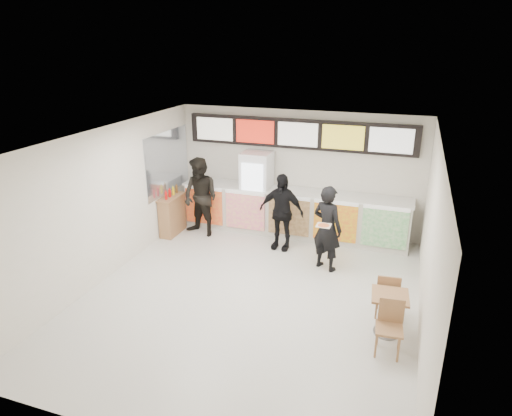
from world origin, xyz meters
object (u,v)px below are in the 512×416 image
at_px(customer_left, 201,197).
at_px(condiment_ledge, 172,215).
at_px(customer_mid, 281,212).
at_px(cafe_table, 389,307).
at_px(customer_main, 327,228).
at_px(drinks_fridge, 257,192).
at_px(service_counter, 293,213).

bearing_deg(customer_left, condiment_ledge, -150.63).
bearing_deg(customer_mid, cafe_table, -41.00).
xyz_separation_m(customer_main, customer_mid, (-1.17, 0.66, -0.02)).
relative_size(drinks_fridge, customer_main, 1.10).
height_order(customer_main, condiment_ledge, customer_main).
height_order(drinks_fridge, customer_mid, drinks_fridge).
bearing_deg(service_counter, customer_left, -161.36).
relative_size(service_counter, customer_mid, 3.12).
distance_m(customer_left, cafe_table, 5.37).
xyz_separation_m(drinks_fridge, condiment_ledge, (-1.89, -0.90, -0.51)).
relative_size(drinks_fridge, condiment_ledge, 1.73).
bearing_deg(customer_left, cafe_table, -14.72).
distance_m(drinks_fridge, customer_main, 2.54).
height_order(service_counter, customer_mid, customer_mid).
relative_size(customer_mid, condiment_ledge, 1.54).
height_order(service_counter, customer_main, customer_main).
xyz_separation_m(customer_left, cafe_table, (4.61, -2.71, -0.47)).
bearing_deg(cafe_table, customer_left, 144.91).
bearing_deg(customer_mid, drinks_fridge, 140.59).
bearing_deg(customer_left, customer_mid, 12.58).
height_order(customer_left, cafe_table, customer_left).
bearing_deg(drinks_fridge, customer_mid, -43.80).
bearing_deg(customer_main, customer_mid, -5.54).
xyz_separation_m(customer_main, cafe_table, (1.39, -1.93, -0.41)).
distance_m(customer_main, customer_left, 3.32).
relative_size(service_counter, condiment_ledge, 4.81).
bearing_deg(drinks_fridge, cafe_table, -45.00).
height_order(service_counter, cafe_table, service_counter).
distance_m(service_counter, customer_mid, 0.88).
relative_size(cafe_table, condiment_ledge, 1.29).
height_order(customer_main, customer_mid, customer_main).
bearing_deg(cafe_table, condiment_ledge, 149.85).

